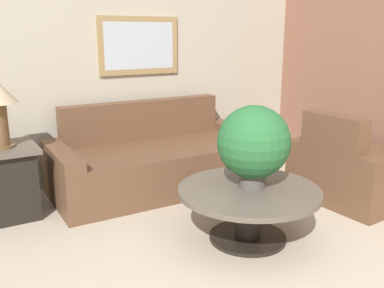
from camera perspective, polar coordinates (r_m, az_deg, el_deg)
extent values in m
cube|color=#B2A893|center=(4.75, -8.87, 11.25)|extent=(6.43, 0.06, 2.60)
cube|color=#997A4C|center=(4.75, -7.07, 12.88)|extent=(0.92, 0.03, 0.61)
cube|color=#B2BCC6|center=(4.74, -7.01, 12.88)|extent=(0.80, 0.01, 0.49)
cube|color=brown|center=(4.41, -4.34, -3.12)|extent=(1.78, 0.96, 0.45)
cube|color=brown|center=(4.66, -6.62, 3.24)|extent=(1.78, 0.16, 0.41)
cube|color=brown|center=(4.09, -16.83, -4.44)|extent=(0.18, 0.96, 0.55)
cube|color=brown|center=(4.89, 6.02, -0.78)|extent=(0.18, 0.96, 0.55)
cube|color=brown|center=(4.46, 21.11, -3.89)|extent=(0.98, 0.67, 0.45)
cube|color=brown|center=(4.04, 18.37, 0.84)|extent=(0.19, 0.63, 0.41)
cube|color=brown|center=(4.67, 17.22, -2.09)|extent=(0.96, 0.23, 0.55)
cylinder|color=black|center=(3.45, 7.41, -12.20)|extent=(0.60, 0.60, 0.03)
cylinder|color=black|center=(3.37, 7.51, -9.31)|extent=(0.20, 0.20, 0.35)
cylinder|color=brown|center=(3.29, 7.63, -6.21)|extent=(1.09, 1.09, 0.04)
cube|color=black|center=(4.05, -23.76, -4.92)|extent=(0.50, 0.50, 0.59)
cube|color=brown|center=(3.96, -24.22, -0.63)|extent=(0.58, 0.58, 0.03)
cylinder|color=brown|center=(3.95, -24.26, -0.25)|extent=(0.25, 0.25, 0.02)
cylinder|color=#4C4742|center=(3.30, 8.06, -4.47)|extent=(0.20, 0.20, 0.15)
sphere|color=#235B2D|center=(3.22, 8.23, 0.26)|extent=(0.55, 0.55, 0.55)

